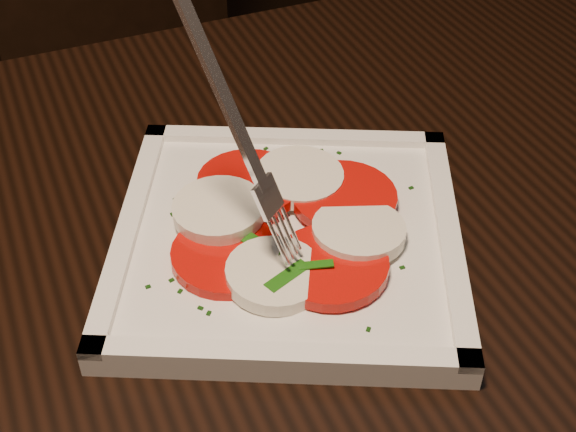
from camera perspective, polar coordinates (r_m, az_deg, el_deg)
table at (r=0.60m, az=-4.19°, el=-13.74°), size 1.24×0.85×0.75m
chair at (r=1.26m, az=-9.16°, el=11.39°), size 0.56×0.56×0.93m
plate at (r=0.57m, az=-0.00°, el=-1.72°), size 0.31×0.31×0.01m
caprese_salad at (r=0.56m, az=0.01°, el=-0.50°), size 0.21×0.21×0.02m
fork at (r=0.48m, az=-4.61°, el=6.50°), size 0.08×0.08×0.17m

